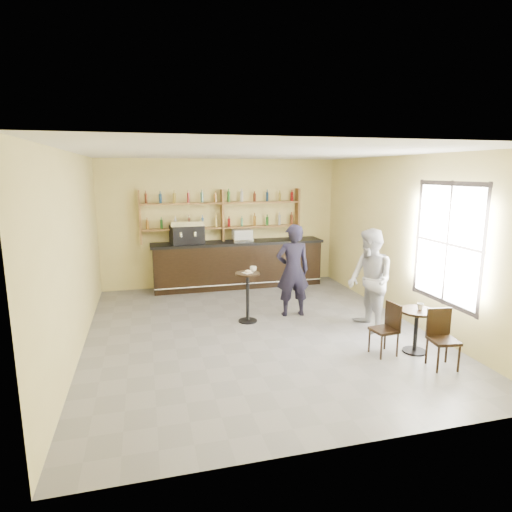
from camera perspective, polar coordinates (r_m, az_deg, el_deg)
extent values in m
plane|color=slate|center=(8.00, 0.07, -9.98)|extent=(7.00, 7.00, 0.00)
plane|color=white|center=(7.47, 0.07, 13.57)|extent=(7.00, 7.00, 0.00)
plane|color=#DFCF7E|center=(10.96, -4.61, 4.40)|extent=(7.00, 0.00, 7.00)
plane|color=#DFCF7E|center=(4.37, 11.91, -6.25)|extent=(7.00, 0.00, 7.00)
plane|color=#DFCF7E|center=(7.41, -22.97, 0.27)|extent=(0.00, 7.00, 7.00)
plane|color=#DFCF7E|center=(8.82, 19.29, 2.15)|extent=(0.00, 7.00, 7.00)
plane|color=white|center=(7.85, 24.16, 1.48)|extent=(0.00, 2.00, 2.00)
cube|color=white|center=(8.21, -1.13, -2.24)|extent=(0.23, 0.23, 0.00)
torus|color=gold|center=(8.19, -1.05, -2.08)|extent=(0.17, 0.17, 0.05)
imported|color=white|center=(8.32, -0.36, -1.71)|extent=(0.16, 0.16, 0.10)
imported|color=black|center=(8.62, 4.93, -1.93)|extent=(0.71, 0.50, 1.87)
imported|color=white|center=(7.37, 21.07, -6.31)|extent=(0.12, 0.12, 0.10)
imported|color=#9D9CA1|center=(8.07, 14.94, -3.15)|extent=(0.72, 0.92, 1.88)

